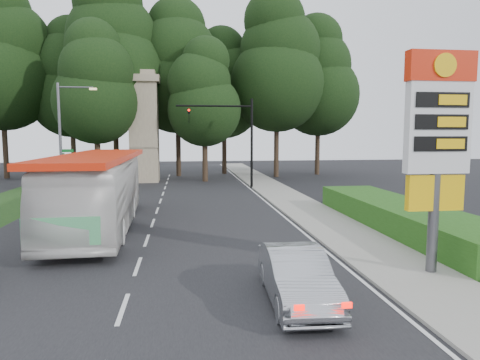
{
  "coord_description": "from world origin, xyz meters",
  "views": [
    {
      "loc": [
        1.58,
        -10.11,
        4.39
      ],
      "look_at": [
        4.22,
        10.07,
        2.2
      ],
      "focal_mm": 32.0,
      "sensor_mm": 36.0,
      "label": 1
    }
  ],
  "objects": [
    {
      "name": "grass_verge_left",
      "position": [
        -9.5,
        18.0,
        0.01
      ],
      "size": [
        5.0,
        50.0,
        0.02
      ],
      "primitive_type": "cube",
      "color": "#193814",
      "rests_on": "ground"
    },
    {
      "name": "tree_east_mid",
      "position": [
        11.0,
        33.0,
        11.35
      ],
      "size": [
        9.52,
        9.52,
        18.7
      ],
      "color": "#2D2116",
      "rests_on": "ground"
    },
    {
      "name": "tree_center_right",
      "position": [
        1.0,
        35.0,
        11.02
      ],
      "size": [
        9.24,
        9.24,
        18.15
      ],
      "color": "#2D2116",
      "rests_on": "ground"
    },
    {
      "name": "sedan_silver",
      "position": [
        4.45,
        0.42,
        0.7
      ],
      "size": [
        1.66,
        4.32,
        1.4
      ],
      "primitive_type": "imported",
      "rotation": [
        0.0,
        0.0,
        -0.04
      ],
      "color": "#A9ACB1",
      "rests_on": "ground"
    },
    {
      "name": "streetlight_signs",
      "position": [
        -6.99,
        22.01,
        4.44
      ],
      "size": [
        2.75,
        0.98,
        8.0
      ],
      "color": "#59595E",
      "rests_on": "ground"
    },
    {
      "name": "tree_far_east",
      "position": [
        16.0,
        35.0,
        10.35
      ],
      "size": [
        8.68,
        8.68,
        17.05
      ],
      "color": "#2D2116",
      "rests_on": "ground"
    },
    {
      "name": "tree_center_left",
      "position": [
        -5.0,
        33.0,
        12.02
      ],
      "size": [
        10.08,
        10.08,
        19.8
      ],
      "color": "#2D2116",
      "rests_on": "ground"
    },
    {
      "name": "hedge",
      "position": [
        11.5,
        8.0,
        0.6
      ],
      "size": [
        3.0,
        14.0,
        1.2
      ],
      "primitive_type": "cube",
      "color": "#204C14",
      "rests_on": "ground"
    },
    {
      "name": "tree_east_near",
      "position": [
        6.0,
        37.0,
        9.68
      ],
      "size": [
        8.12,
        8.12,
        15.95
      ],
      "color": "#2D2116",
      "rests_on": "ground"
    },
    {
      "name": "tree_monument_right",
      "position": [
        3.5,
        29.5,
        8.01
      ],
      "size": [
        6.72,
        6.72,
        13.2
      ],
      "color": "#2D2116",
      "rests_on": "ground"
    },
    {
      "name": "tree_west_mid",
      "position": [
        -16.0,
        35.0,
        11.69
      ],
      "size": [
        9.8,
        9.8,
        19.25
      ],
      "color": "#2D2116",
      "rests_on": "ground"
    },
    {
      "name": "road_surface",
      "position": [
        0.0,
        12.0,
        0.01
      ],
      "size": [
        14.0,
        80.0,
        0.02
      ],
      "primitive_type": "cube",
      "color": "black",
      "rests_on": "ground"
    },
    {
      "name": "transit_bus",
      "position": [
        -2.4,
        10.19,
        1.73
      ],
      "size": [
        3.43,
        12.57,
        3.47
      ],
      "primitive_type": "imported",
      "rotation": [
        0.0,
        0.0,
        0.04
      ],
      "color": "silver",
      "rests_on": "ground"
    },
    {
      "name": "ground",
      "position": [
        0.0,
        0.0,
        0.0
      ],
      "size": [
        120.0,
        120.0,
        0.0
      ],
      "primitive_type": "plane",
      "color": "black",
      "rests_on": "ground"
    },
    {
      "name": "sidewalk_right",
      "position": [
        8.5,
        12.0,
        0.06
      ],
      "size": [
        3.0,
        80.0,
        0.12
      ],
      "primitive_type": "cube",
      "color": "gray",
      "rests_on": "ground"
    },
    {
      "name": "tree_monument_left",
      "position": [
        -6.0,
        29.0,
        8.68
      ],
      "size": [
        7.28,
        7.28,
        14.3
      ],
      "color": "#2D2116",
      "rests_on": "ground"
    },
    {
      "name": "gas_station_pylon",
      "position": [
        9.2,
        1.99,
        4.45
      ],
      "size": [
        2.1,
        0.45,
        6.85
      ],
      "color": "#59595E",
      "rests_on": "ground"
    },
    {
      "name": "traffic_signal_mast",
      "position": [
        5.68,
        24.0,
        4.67
      ],
      "size": [
        6.1,
        0.35,
        7.2
      ],
      "color": "black",
      "rests_on": "ground"
    },
    {
      "name": "tree_west_near",
      "position": [
        -10.0,
        37.0,
        10.02
      ],
      "size": [
        8.4,
        8.4,
        16.5
      ],
      "color": "#2D2116",
      "rests_on": "ground"
    },
    {
      "name": "monument",
      "position": [
        -2.0,
        30.0,
        5.1
      ],
      "size": [
        3.0,
        3.0,
        10.05
      ],
      "color": "gray",
      "rests_on": "ground"
    }
  ]
}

